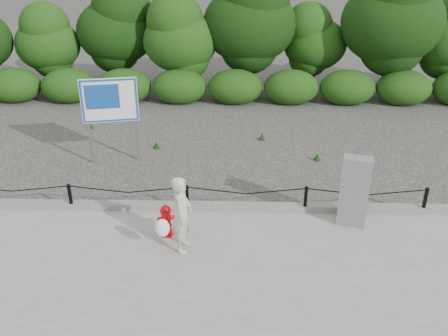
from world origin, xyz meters
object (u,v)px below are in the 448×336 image
at_px(utility_cabinet, 354,191).
at_px(advertising_sign, 110,104).
at_px(pedestrian, 181,215).
at_px(fire_hydrant, 166,220).

height_order(utility_cabinet, advertising_sign, advertising_sign).
relative_size(pedestrian, utility_cabinet, 0.92).
relative_size(fire_hydrant, pedestrian, 0.44).
bearing_deg(fire_hydrant, utility_cabinet, -14.26).
xyz_separation_m(fire_hydrant, pedestrian, (0.35, -0.48, 0.42)).
distance_m(fire_hydrant, utility_cabinet, 3.75).
height_order(fire_hydrant, pedestrian, pedestrian).
distance_m(pedestrian, advertising_sign, 4.61).
relative_size(pedestrian, advertising_sign, 0.66).
distance_m(fire_hydrant, advertising_sign, 4.13).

